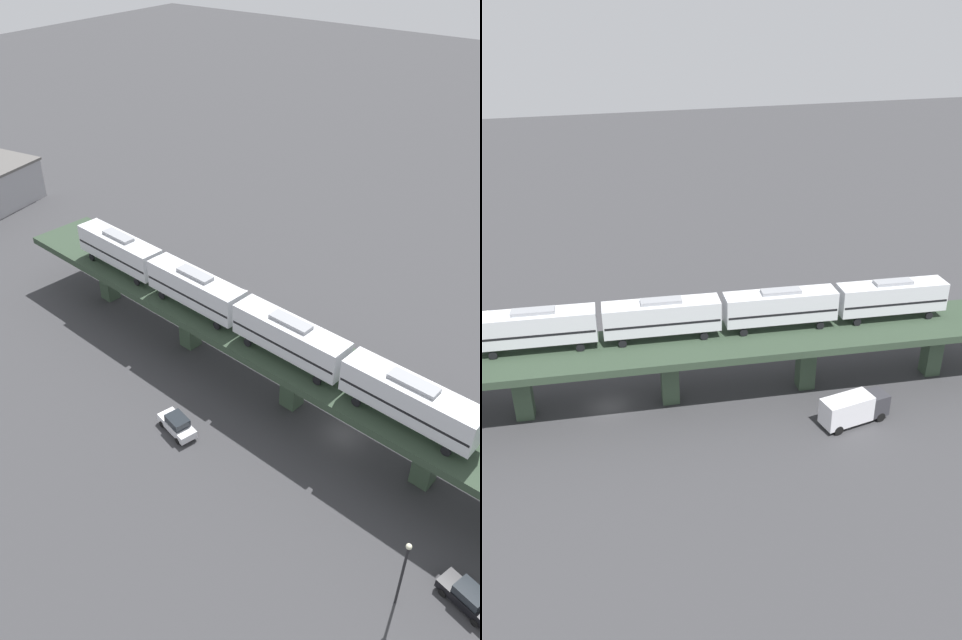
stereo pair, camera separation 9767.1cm
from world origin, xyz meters
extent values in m
plane|color=#38383A|center=(0.00, 0.00, 0.00)|extent=(400.00, 400.00, 0.00)
cube|color=#2C3D2C|center=(0.00, 0.00, 6.53)|extent=(18.37, 92.37, 0.80)
cube|color=#384C38|center=(-0.93, -8.45, 3.06)|extent=(1.99, 1.99, 6.13)
cube|color=#384C38|center=(0.71, 6.46, 3.06)|extent=(1.99, 1.99, 6.13)
cube|color=#384C38|center=(2.34, 21.37, 3.06)|extent=(1.99, 1.99, 6.13)
cube|color=#384C38|center=(3.98, 36.28, 3.06)|extent=(1.99, 1.99, 6.13)
cube|color=silver|center=(-2.10, -6.31, 9.47)|extent=(4.09, 12.23, 3.10)
cube|color=black|center=(-2.10, -6.31, 9.17)|extent=(4.10, 12.00, 0.24)
cube|color=gray|center=(-2.10, -6.31, 11.20)|extent=(1.85, 4.33, 0.36)
cylinder|color=black|center=(-3.74, -10.36, 7.35)|extent=(0.31, 0.86, 0.84)
cylinder|color=black|center=(-1.37, -10.62, 7.35)|extent=(0.31, 0.86, 0.84)
cylinder|color=black|center=(-2.83, -2.01, 7.35)|extent=(0.31, 0.86, 0.84)
cylinder|color=black|center=(-0.46, -2.27, 7.35)|extent=(0.31, 0.86, 0.84)
cube|color=silver|center=(-0.73, 6.21, 9.47)|extent=(4.09, 12.23, 3.10)
cube|color=black|center=(-0.73, 6.21, 9.17)|extent=(4.10, 12.00, 0.24)
cube|color=gray|center=(-0.73, 6.21, 11.20)|extent=(1.85, 4.33, 0.36)
cylinder|color=black|center=(-2.37, 2.17, 7.35)|extent=(0.31, 0.86, 0.84)
cylinder|color=black|center=(0.00, 1.91, 7.35)|extent=(0.31, 0.86, 0.84)
cylinder|color=black|center=(-1.45, 10.52, 7.35)|extent=(0.31, 0.86, 0.84)
cylinder|color=black|center=(0.91, 10.26, 7.35)|extent=(0.31, 0.86, 0.84)
cube|color=silver|center=(0.65, 18.74, 9.47)|extent=(4.09, 12.23, 3.10)
cube|color=black|center=(0.65, 18.74, 9.17)|extent=(4.10, 12.00, 0.24)
cube|color=gray|center=(0.65, 18.74, 11.20)|extent=(1.85, 4.33, 0.36)
cylinder|color=black|center=(-0.99, 14.69, 7.35)|extent=(0.31, 0.86, 0.84)
cylinder|color=black|center=(1.37, 14.43, 7.35)|extent=(0.31, 0.86, 0.84)
cylinder|color=black|center=(-0.08, 23.04, 7.35)|extent=(0.31, 0.86, 0.84)
cylinder|color=black|center=(2.29, 22.78, 7.35)|extent=(0.31, 0.86, 0.84)
cube|color=silver|center=(2.02, 31.26, 9.47)|extent=(4.09, 12.23, 3.10)
cube|color=black|center=(2.02, 31.26, 9.17)|extent=(4.10, 12.00, 0.24)
cube|color=gray|center=(2.02, 31.26, 11.20)|extent=(1.85, 4.33, 0.36)
cylinder|color=black|center=(0.38, 27.22, 7.35)|extent=(0.31, 0.86, 0.84)
cylinder|color=black|center=(2.74, 26.96, 7.35)|extent=(0.31, 0.86, 0.84)
cylinder|color=black|center=(1.29, 35.57, 7.35)|extent=(0.31, 0.86, 0.84)
cylinder|color=black|center=(3.66, 35.31, 7.35)|extent=(0.31, 0.86, 0.84)
cube|color=silver|center=(-9.26, 13.28, 0.73)|extent=(2.95, 4.73, 0.80)
cube|color=#1E2328|center=(-9.30, 13.14, 1.51)|extent=(2.19, 2.57, 0.76)
cylinder|color=black|center=(-10.48, 12.15, 0.33)|extent=(0.41, 0.70, 0.66)
cylinder|color=black|center=(-8.83, 11.67, 0.33)|extent=(0.41, 0.70, 0.66)
cylinder|color=black|center=(-9.68, 14.89, 0.33)|extent=(0.41, 0.70, 0.66)
cylinder|color=black|center=(-8.04, 14.42, 0.33)|extent=(0.41, 0.70, 0.66)
cube|color=#333338|center=(9.72, 25.92, 1.65)|extent=(2.45, 2.28, 2.30)
cube|color=silver|center=(10.21, 22.36, 1.85)|extent=(2.99, 5.47, 2.70)
cylinder|color=black|center=(10.70, 26.06, 0.50)|extent=(0.48, 1.04, 1.00)
cylinder|color=black|center=(8.74, 25.79, 0.50)|extent=(0.48, 1.04, 1.00)
cylinder|color=black|center=(11.45, 20.95, 0.50)|extent=(0.48, 1.04, 1.00)
cylinder|color=black|center=(9.40, 20.67, 0.50)|extent=(0.48, 1.04, 1.00)
cylinder|color=black|center=(-13.05, -11.51, 3.25)|extent=(0.20, 0.20, 6.50)
sphere|color=beige|center=(-13.05, -11.51, 6.72)|extent=(0.44, 0.44, 0.44)
camera|label=1|loc=(-40.93, -17.78, 43.62)|focal=35.00mm
camera|label=2|loc=(55.72, -4.81, 38.05)|focal=35.00mm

